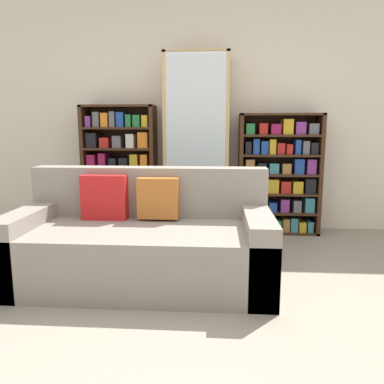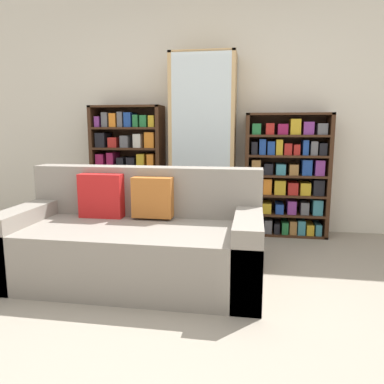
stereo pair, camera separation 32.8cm
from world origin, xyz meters
TOP-DOWN VIEW (x-y plane):
  - ground_plane at (0.00, 0.00)m, footprint 16.00×16.00m
  - wall_back at (0.00, 2.37)m, footprint 6.89×0.06m
  - couch at (-0.37, 0.72)m, footprint 1.94×0.93m
  - bookshelf_left at (-0.92, 2.17)m, footprint 0.82×0.32m
  - display_cabinet at (-0.04, 2.15)m, footprint 0.71×0.36m
  - bookshelf_right at (0.88, 2.17)m, footprint 0.89×0.32m
  - wine_bottle at (0.49, 1.47)m, footprint 0.07×0.07m

SIDE VIEW (x-z plane):
  - ground_plane at x=0.00m, z-range 0.00..0.00m
  - wine_bottle at x=0.49m, z-range -0.03..0.33m
  - couch at x=-0.37m, z-range -0.13..0.72m
  - bookshelf_right at x=0.88m, z-range -0.02..1.30m
  - bookshelf_left at x=-0.92m, z-range -0.02..1.40m
  - display_cabinet at x=-0.04m, z-range -0.01..1.95m
  - wall_back at x=0.00m, z-range 0.00..2.70m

